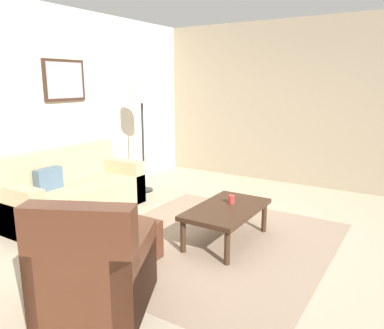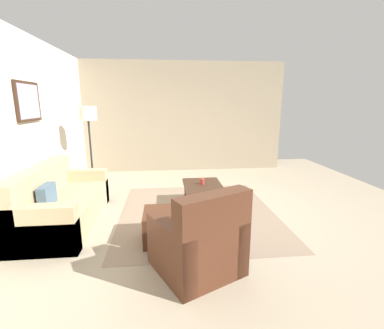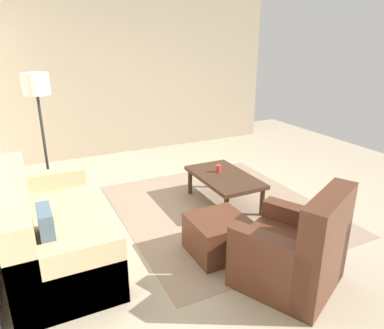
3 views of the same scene
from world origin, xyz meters
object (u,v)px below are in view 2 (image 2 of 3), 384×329
Objects in this scene: ottoman at (165,226)px; coffee_table at (204,190)px; cup at (202,182)px; lamp_standing at (88,123)px; couch_main at (58,205)px; framed_artwork at (28,102)px; armchair_leather at (200,246)px.

coffee_table is (0.97, -0.65, 0.16)m from ottoman.
cup is (1.11, -0.64, 0.26)m from ottoman.
cup is 0.06× the size of lamp_standing.
lamp_standing is (1.06, 2.05, 1.05)m from coffee_table.
couch_main is 1.78m from lamp_standing.
lamp_standing reaches higher than ottoman.
cup is 2.44m from lamp_standing.
armchair_leather is at bearing -127.19° from framed_artwork.
coffee_table is at bearing -33.94° from ottoman.
armchair_leather is 1.91× the size of ottoman.
couch_main is at bearing 67.68° from ottoman.
ottoman is at bearing -117.58° from framed_artwork.
cup reaches higher than coffee_table.
armchair_leather is 0.83m from ottoman.
coffee_table is 2.54m from lamp_standing.
coffee_table is 0.64× the size of lamp_standing.
cup is (0.46, -2.22, 0.16)m from couch_main.
couch_main is 1.70m from ottoman.
couch_main is 1.59m from framed_artwork.
framed_artwork is at bearing 88.54° from coffee_table.
coffee_table is 0.17m from cup.
ottoman is 2.75m from lamp_standing.
ottoman is 0.33× the size of lamp_standing.
lamp_standing is (2.77, 1.77, 1.10)m from armchair_leather.
ottoman is at bearing -112.32° from couch_main.
coffee_table is at bearing -81.79° from couch_main.
ottoman is (-0.65, -1.57, -0.10)m from couch_main.
ottoman is at bearing 146.06° from coffee_table.
couch_main is at bearing 98.21° from coffee_table.
armchair_leather is (-1.39, -1.94, 0.01)m from couch_main.
armchair_leather reaches higher than couch_main.
framed_artwork reaches higher than couch_main.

